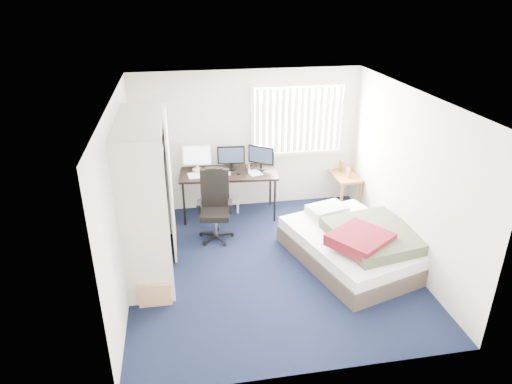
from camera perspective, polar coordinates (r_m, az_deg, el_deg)
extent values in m
plane|color=black|center=(6.85, 1.85, -9.07)|extent=(4.20, 4.20, 0.00)
plane|color=silver|center=(8.17, -1.03, 6.44)|extent=(4.00, 0.00, 4.00)
plane|color=silver|center=(4.47, 7.60, -10.34)|extent=(4.00, 0.00, 4.00)
plane|color=silver|center=(6.18, -16.47, -0.80)|extent=(0.00, 4.20, 4.20)
plane|color=silver|center=(6.91, 18.46, 1.67)|extent=(0.00, 4.20, 4.20)
plane|color=white|center=(5.85, 2.18, 11.79)|extent=(4.20, 4.20, 0.00)
cube|color=white|center=(8.24, 5.25, 9.03)|extent=(1.60, 0.02, 1.20)
cube|color=beige|center=(8.06, 5.48, 13.29)|extent=(1.72, 0.06, 0.06)
cube|color=beige|center=(8.40, 5.14, 4.83)|extent=(1.72, 0.06, 0.06)
cube|color=white|center=(8.18, 5.36, 8.92)|extent=(1.60, 0.04, 1.16)
cube|color=beige|center=(5.68, -13.82, -4.51)|extent=(0.60, 0.04, 2.20)
cube|color=beige|center=(7.31, -13.18, 2.28)|extent=(0.60, 0.04, 2.20)
cube|color=beige|center=(6.11, -14.47, 8.68)|extent=(0.60, 1.80, 0.04)
cube|color=beige|center=(6.22, -14.10, 5.32)|extent=(0.56, 1.74, 0.03)
cylinder|color=silver|center=(6.26, -13.99, 4.29)|extent=(0.03, 1.72, 0.03)
cube|color=#26262B|center=(6.33, -13.63, 0.16)|extent=(0.38, 1.10, 0.90)
cube|color=beige|center=(6.88, -10.65, 1.08)|extent=(0.03, 0.90, 2.20)
cube|color=white|center=(5.75, -14.47, 5.14)|extent=(0.38, 0.30, 0.24)
cube|color=gray|center=(6.23, -14.20, 6.55)|extent=(0.34, 0.28, 0.22)
cube|color=black|center=(7.93, -3.46, 2.40)|extent=(1.73, 0.92, 0.04)
cylinder|color=black|center=(7.82, -8.99, -1.53)|extent=(0.04, 0.04, 0.78)
cylinder|color=black|center=(8.42, -8.76, 0.44)|extent=(0.04, 0.04, 0.78)
cylinder|color=black|center=(7.86, 2.37, -1.09)|extent=(0.04, 0.04, 0.78)
cylinder|color=black|center=(8.45, 1.79, 0.84)|extent=(0.04, 0.04, 0.78)
cube|color=white|center=(7.95, -7.41, 4.62)|extent=(0.50, 0.07, 0.36)
cube|color=white|center=(7.95, -7.41, 4.62)|extent=(0.45, 0.04, 0.31)
cube|color=black|center=(7.96, -3.14, 4.64)|extent=(0.48, 0.07, 0.32)
cube|color=#1E2838|center=(7.96, -3.14, 4.64)|extent=(0.43, 0.04, 0.27)
cube|color=black|center=(7.95, 0.66, 4.66)|extent=(0.48, 0.07, 0.32)
cube|color=#1E2838|center=(7.95, 0.66, 4.66)|extent=(0.43, 0.04, 0.27)
cube|color=white|center=(7.82, -4.66, 2.24)|extent=(0.41, 0.17, 0.02)
cube|color=black|center=(7.82, -2.21, 2.36)|extent=(0.07, 0.10, 0.02)
cylinder|color=silver|center=(7.86, -1.02, 3.01)|extent=(0.08, 0.08, 0.16)
cube|color=white|center=(7.92, -3.46, 2.55)|extent=(0.32, 0.30, 0.00)
cube|color=black|center=(7.50, -5.02, -5.43)|extent=(0.62, 0.62, 0.11)
cylinder|color=silver|center=(7.40, -5.08, -4.15)|extent=(0.05, 0.05, 0.36)
cube|color=black|center=(7.31, -5.14, -2.72)|extent=(0.52, 0.52, 0.09)
cube|color=black|center=(7.34, -5.16, 0.56)|extent=(0.46, 0.16, 0.64)
cube|color=black|center=(7.23, -5.24, 2.53)|extent=(0.29, 0.15, 0.15)
cube|color=black|center=(7.24, -7.13, -1.39)|extent=(0.10, 0.26, 0.04)
cube|color=black|center=(7.21, -3.25, -1.35)|extent=(0.10, 0.26, 0.04)
cube|color=white|center=(8.28, -3.06, -0.97)|extent=(0.33, 0.29, 0.03)
cylinder|color=white|center=(8.27, -3.82, -1.94)|extent=(0.04, 0.04, 0.22)
cylinder|color=white|center=(8.41, -3.74, -1.46)|extent=(0.04, 0.04, 0.22)
cylinder|color=white|center=(8.26, -2.32, -1.95)|extent=(0.04, 0.04, 0.22)
cylinder|color=white|center=(8.40, -2.27, -1.47)|extent=(0.04, 0.04, 0.22)
cube|color=brown|center=(8.61, 10.86, 2.21)|extent=(0.49, 0.90, 0.04)
cube|color=brown|center=(8.33, 10.64, -0.81)|extent=(0.04, 0.04, 0.56)
cube|color=brown|center=(8.99, 8.68, 1.29)|extent=(0.04, 0.04, 0.56)
cube|color=brown|center=(8.47, 12.86, -0.57)|extent=(0.04, 0.04, 0.56)
cube|color=brown|center=(9.13, 10.76, 1.49)|extent=(0.04, 0.04, 0.56)
cube|color=brown|center=(8.41, 11.44, 2.41)|extent=(0.03, 0.14, 0.18)
cube|color=brown|center=(8.68, 10.58, 3.21)|extent=(0.03, 0.14, 0.18)
cube|color=#453A32|center=(7.05, 12.05, -7.32)|extent=(2.02, 2.36, 0.26)
cube|color=white|center=(6.94, 12.21, -5.83)|extent=(1.97, 2.31, 0.18)
cube|color=#B8BFB0|center=(7.37, 8.88, -2.25)|extent=(0.69, 0.55, 0.14)
cube|color=#353D2D|center=(6.79, 14.62, -5.28)|extent=(1.34, 1.43, 0.18)
cube|color=#510D11|center=(6.48, 12.89, -5.79)|extent=(1.01, 1.00, 0.16)
cube|color=tan|center=(6.23, -12.45, -11.78)|extent=(0.43, 0.32, 0.31)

